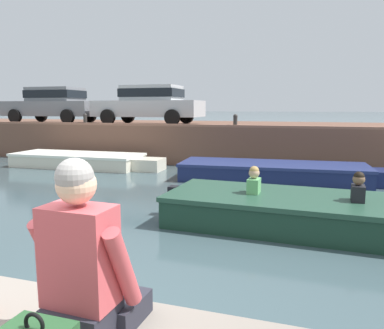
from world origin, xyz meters
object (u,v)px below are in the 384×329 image
at_px(car_left_inner_silver, 150,103).
at_px(person_seated_right, 86,269).
at_px(car_leftmost_grey, 54,103).
at_px(mooring_bollard_mid, 235,120).
at_px(boat_moored_central_navy, 281,172).
at_px(motorboat_passing, 324,214).
at_px(mooring_bollard_west, 85,119).
at_px(boat_moored_west_cream, 83,160).

height_order(car_left_inner_silver, person_seated_right, car_left_inner_silver).
distance_m(car_leftmost_grey, mooring_bollard_mid, 8.59).
height_order(boat_moored_central_navy, motorboat_passing, motorboat_passing).
xyz_separation_m(car_leftmost_grey, car_left_inner_silver, (4.63, -0.00, 0.00)).
bearing_deg(motorboat_passing, mooring_bollard_west, 144.29).
bearing_deg(person_seated_right, car_leftmost_grey, 128.25).
xyz_separation_m(boat_moored_central_navy, mooring_bollard_mid, (-1.75, 2.12, 1.38)).
xyz_separation_m(car_leftmost_grey, mooring_bollard_mid, (8.45, -1.40, -0.61)).
bearing_deg(car_left_inner_silver, mooring_bollard_mid, -20.16).
height_order(mooring_bollard_mid, person_seated_right, mooring_bollard_mid).
relative_size(car_left_inner_silver, mooring_bollard_mid, 9.93).
xyz_separation_m(motorboat_passing, mooring_bollard_mid, (-2.78, 6.27, 1.35)).
height_order(car_leftmost_grey, mooring_bollard_mid, car_leftmost_grey).
bearing_deg(person_seated_right, boat_moored_west_cream, 124.14).
relative_size(mooring_bollard_mid, person_seated_right, 0.46).
relative_size(boat_moored_central_navy, mooring_bollard_west, 13.93).
xyz_separation_m(motorboat_passing, car_left_inner_silver, (-6.60, 7.67, 1.95)).
bearing_deg(motorboat_passing, car_leftmost_grey, 145.65).
relative_size(boat_moored_west_cream, mooring_bollard_mid, 12.21).
height_order(motorboat_passing, person_seated_right, person_seated_right).
bearing_deg(motorboat_passing, person_seated_right, -105.57).
xyz_separation_m(mooring_bollard_mid, person_seated_right, (1.43, -11.13, -0.42)).
distance_m(boat_moored_west_cream, boat_moored_central_navy, 6.77).
bearing_deg(car_leftmost_grey, motorboat_passing, -34.35).
height_order(motorboat_passing, mooring_bollard_mid, mooring_bollard_mid).
bearing_deg(mooring_bollard_west, boat_moored_west_cream, -60.20).
distance_m(boat_moored_central_navy, car_leftmost_grey, 10.97).
distance_m(boat_moored_central_navy, motorboat_passing, 4.27).
bearing_deg(boat_moored_west_cream, mooring_bollard_west, 119.80).
xyz_separation_m(motorboat_passing, mooring_bollard_west, (-8.72, 6.27, 1.35)).
distance_m(car_left_inner_silver, mooring_bollard_west, 2.62).
distance_m(boat_moored_central_navy, car_left_inner_silver, 6.89).
distance_m(boat_moored_central_navy, person_seated_right, 9.06).
bearing_deg(car_left_inner_silver, person_seated_right, -67.27).
relative_size(boat_moored_central_navy, car_leftmost_grey, 1.44).
relative_size(car_leftmost_grey, person_seated_right, 4.46).
relative_size(motorboat_passing, person_seated_right, 6.20).
height_order(boat_moored_central_navy, car_left_inner_silver, car_left_inner_silver).
height_order(car_leftmost_grey, mooring_bollard_west, car_leftmost_grey).
relative_size(motorboat_passing, car_left_inner_silver, 1.35).
xyz_separation_m(boat_moored_central_navy, car_leftmost_grey, (-10.20, 3.53, 1.98)).
bearing_deg(boat_moored_central_navy, mooring_bollard_west, 164.58).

